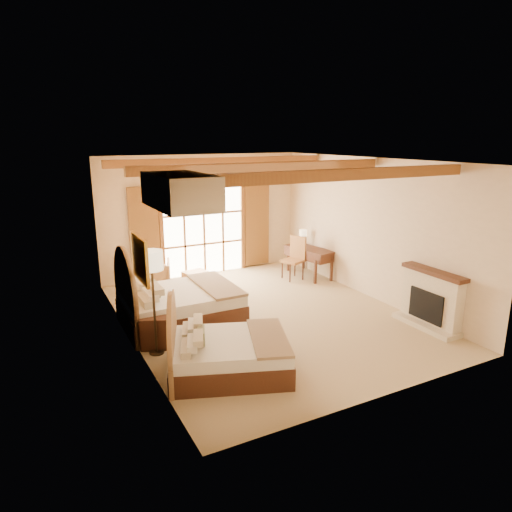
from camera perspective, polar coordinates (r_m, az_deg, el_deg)
floor at (r=9.68m, az=1.14°, el=-7.41°), size 7.00×7.00×0.00m
wall_back at (r=12.32m, az=-6.68°, el=5.07°), size 5.50×0.00×5.50m
wall_left at (r=8.27m, az=-15.76°, el=-0.18°), size 0.00×7.00×7.00m
wall_right at (r=10.77m, az=14.16°, el=3.31°), size 0.00×7.00×7.00m
ceiling at (r=8.98m, az=1.25°, el=11.86°), size 7.00×7.00×0.00m
ceiling_beams at (r=8.98m, az=1.25°, el=11.10°), size 5.39×4.60×0.18m
french_doors at (r=12.33m, az=-6.53°, el=3.43°), size 3.95×0.08×2.60m
fireplace at (r=9.59m, az=20.98°, el=-5.39°), size 0.46×1.40×1.16m
painting at (r=7.53m, az=-14.28°, el=-0.35°), size 0.06×0.95×0.75m
canopy_valance at (r=6.20m, az=-9.47°, el=8.04°), size 0.70×1.40×0.45m
bed_near at (r=7.31m, az=-4.37°, el=-11.99°), size 2.31×1.96×1.22m
bed_far at (r=9.23m, az=-10.39°, el=-5.82°), size 2.25×1.76×1.48m
nightstand at (r=8.44m, az=-12.49°, el=-9.09°), size 0.63×0.63×0.58m
floor_lamp at (r=7.73m, az=-12.92°, el=-1.34°), size 0.39×0.39×1.84m
armchair at (r=11.35m, az=-12.69°, el=-2.42°), size 0.99×1.01×0.74m
ottoman at (r=11.41m, az=-7.39°, el=-2.98°), size 0.67×0.67×0.41m
desk at (r=12.31m, az=6.67°, el=-0.62°), size 0.86×1.50×0.76m
desk_chair at (r=12.00m, az=4.71°, el=-1.27°), size 0.65×0.63×1.12m
desk_lamp at (r=12.57m, az=5.91°, el=2.84°), size 0.20×0.20×0.41m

